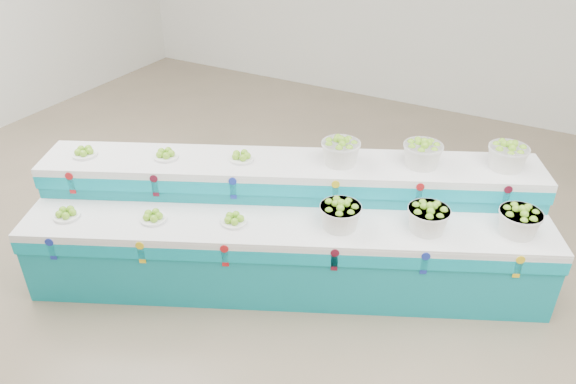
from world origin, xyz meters
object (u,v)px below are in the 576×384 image
(basket_lower_left, at_px, (340,215))
(basket_upper_right, at_px, (508,155))
(display_stand, at_px, (288,226))
(plate_upper_mid, at_px, (166,154))

(basket_lower_left, bearing_deg, basket_upper_right, 46.18)
(display_stand, relative_size, basket_lower_left, 13.15)
(plate_upper_mid, relative_size, basket_upper_right, 0.66)
(plate_upper_mid, distance_m, basket_upper_right, 3.02)
(display_stand, relative_size, basket_upper_right, 13.15)
(plate_upper_mid, xyz_separation_m, basket_upper_right, (2.73, 1.27, 0.08))
(basket_upper_right, bearing_deg, basket_lower_left, -133.82)
(plate_upper_mid, height_order, basket_upper_right, basket_upper_right)
(basket_lower_left, height_order, basket_upper_right, basket_upper_right)
(basket_upper_right, bearing_deg, plate_upper_mid, -155.01)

